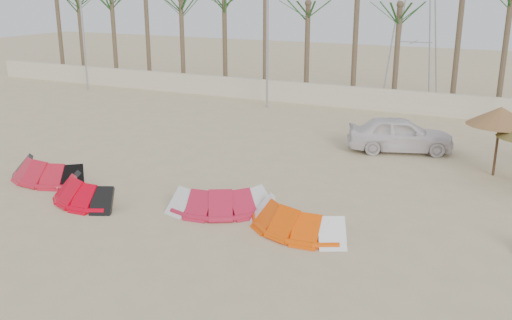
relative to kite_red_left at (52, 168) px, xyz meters
The scene contains 11 objects.
ground 8.87m from the kite_red_left, 28.58° to the right, with size 120.00×120.00×0.00m, color #D1B98E.
boundary_wall 19.39m from the kite_red_left, 66.34° to the left, with size 60.00×0.30×1.30m, color beige.
lamp_a 20.63m from the kite_red_left, 127.70° to the left, with size 1.25×0.14×11.00m.
lamp_b 16.74m from the kite_red_left, 83.42° to the left, with size 1.25×0.14×11.00m.
pylon 25.33m from the kite_red_left, 69.72° to the left, with size 3.00×3.00×14.00m, color #A5A8AD, non-canonical shape.
kite_red_left is the anchor object (origin of this frame).
kite_red_mid 2.99m from the kite_red_left, 22.13° to the right, with size 3.45×2.35×0.90m.
kite_red_right 7.44m from the kite_red_left, ahead, with size 3.83×2.79×0.90m.
kite_orange 10.19m from the kite_red_left, ahead, with size 3.77×2.39×0.90m.
parasol_left 17.15m from the kite_red_left, 27.14° to the left, with size 2.49×2.49×2.72m.
car 14.66m from the kite_red_left, 40.66° to the left, with size 1.85×4.59×1.56m, color silver.
Camera 1 is at (8.19, -11.00, 7.10)m, focal length 40.00 mm.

